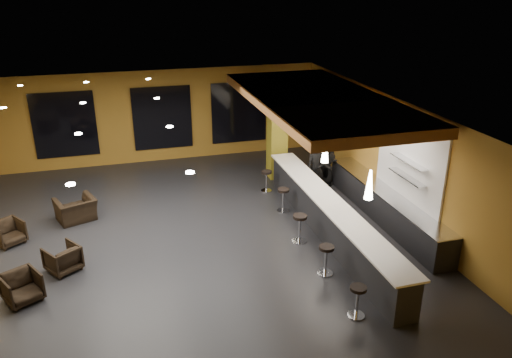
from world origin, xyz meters
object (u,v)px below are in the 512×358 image
object	(u,v)px
pendant_1	(325,150)
staff_a	(316,169)
bar_counter	(329,220)
column	(277,130)
bar_stool_1	(326,256)
bar_stool_4	(266,178)
armchair_c	(9,233)
bar_stool_3	(283,197)
armchair_a	(22,287)
armchair_b	(63,258)
staff_b	(327,164)
bar_stool_2	(300,225)
staff_c	(327,162)
bar_stool_0	(358,297)
pendant_0	(370,185)
pendant_2	(293,125)
armchair_d	(76,209)
prep_counter	(385,206)

from	to	relation	value
pendant_1	staff_a	world-z (taller)	pendant_1
bar_counter	column	xyz separation A→B (m)	(0.00, 4.60, 1.25)
bar_stool_1	bar_stool_4	xyz separation A→B (m)	(0.10, 5.19, -0.03)
armchair_c	bar_stool_3	world-z (taller)	bar_stool_3
armchair_a	armchair_b	xyz separation A→B (m)	(0.77, 1.06, -0.01)
staff_b	bar_stool_1	bearing A→B (deg)	-134.06
bar_stool_2	bar_stool_3	world-z (taller)	bar_stool_2
staff_c	bar_stool_3	distance (m)	2.70
staff_c	pendant_1	bearing A→B (deg)	-129.61
bar_stool_2	bar_stool_3	distance (m)	1.93
armchair_b	bar_stool_0	world-z (taller)	bar_stool_0
pendant_0	pendant_1	world-z (taller)	same
pendant_2	bar_stool_4	distance (m)	2.08
pendant_2	armchair_a	distance (m)	8.85
pendant_1	staff_c	xyz separation A→B (m)	(1.42, 2.98, -1.53)
pendant_0	armchair_d	size ratio (longest dim) A/B	0.66
prep_counter	staff_a	xyz separation A→B (m)	(-1.24, 2.33, 0.45)
armchair_c	bar_stool_1	size ratio (longest dim) A/B	0.95
armchair_b	bar_stool_2	bearing A→B (deg)	143.61
bar_counter	armchair_a	xyz separation A→B (m)	(-7.69, -0.90, -0.16)
column	pendant_0	distance (m)	6.63
armchair_b	armchair_c	bearing A→B (deg)	-84.54
prep_counter	pendant_1	world-z (taller)	pendant_1
bar_stool_1	bar_stool_2	xyz separation A→B (m)	(-0.05, 1.66, 0.02)
armchair_b	bar_stool_2	xyz separation A→B (m)	(6.04, -0.24, 0.17)
bar_stool_1	bar_stool_2	bearing A→B (deg)	91.65
pendant_1	armchair_a	bearing A→B (deg)	-169.65
prep_counter	bar_stool_3	xyz separation A→B (m)	(-2.69, 1.34, 0.04)
prep_counter	staff_a	world-z (taller)	staff_a
staff_a	staff_c	world-z (taller)	staff_a
column	bar_stool_2	size ratio (longest dim) A/B	4.44
bar_stool_4	bar_stool_0	bearing A→B (deg)	-90.98
pendant_2	bar_stool_0	size ratio (longest dim) A/B	0.96
armchair_c	bar_stool_1	xyz separation A→B (m)	(7.57, -3.69, 0.16)
staff_a	bar_stool_4	distance (m)	1.67
armchair_d	bar_stool_2	world-z (taller)	bar_stool_2
pendant_2	pendant_0	bearing A→B (deg)	-90.00
pendant_0	bar_stool_3	xyz separation A→B (m)	(-0.69, 3.84, -1.88)
pendant_1	staff_a	bearing A→B (deg)	71.97
staff_a	armchair_d	distance (m)	7.51
armchair_a	pendant_1	bearing A→B (deg)	-19.01
bar_stool_1	bar_stool_4	size ratio (longest dim) A/B	1.05
staff_a	staff_c	distance (m)	0.93
pendant_1	staff_b	bearing A→B (deg)	64.03
pendant_1	pendant_2	distance (m)	2.50
bar_counter	armchair_c	size ratio (longest dim) A/B	11.09
bar_stool_0	column	bearing A→B (deg)	83.96
pendant_0	bar_stool_2	distance (m)	2.80
armchair_d	pendant_1	bearing A→B (deg)	139.75
bar_stool_1	bar_counter	bearing A→B (deg)	64.38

